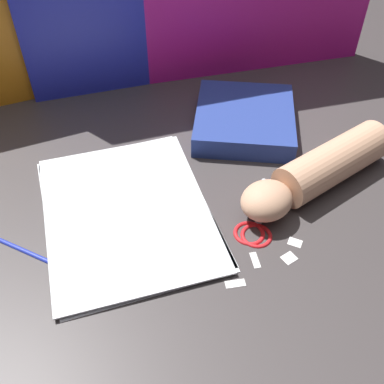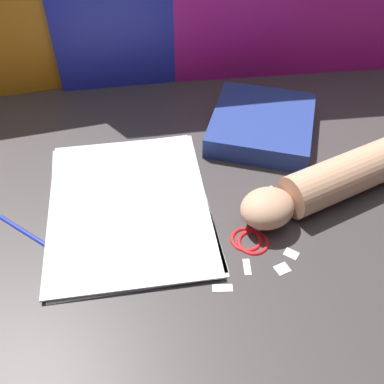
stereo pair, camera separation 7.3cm
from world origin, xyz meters
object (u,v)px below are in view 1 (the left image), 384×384
(paper_stack, at_px, (127,211))
(hand_forearm, at_px, (318,171))
(book_closed, at_px, (244,119))
(scissors, at_px, (258,222))

(paper_stack, height_order, hand_forearm, hand_forearm)
(book_closed, distance_m, scissors, 0.27)
(scissors, bearing_deg, book_closed, 75.44)
(paper_stack, xyz_separation_m, scissors, (0.21, -0.08, -0.00))
(scissors, relative_size, hand_forearm, 0.48)
(paper_stack, distance_m, scissors, 0.23)
(hand_forearm, bearing_deg, scissors, -155.68)
(book_closed, distance_m, hand_forearm, 0.22)
(hand_forearm, bearing_deg, book_closed, 107.95)
(paper_stack, relative_size, scissors, 2.34)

